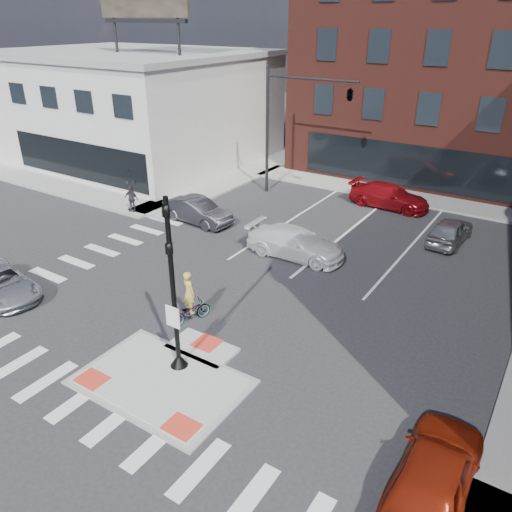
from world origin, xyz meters
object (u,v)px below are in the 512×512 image
Objects in this scene: bg_car_dark at (197,211)px; white_pickup at (295,243)px; bg_car_silver at (450,231)px; cyclist at (190,305)px; pedestrian_a at (132,182)px; red_sedan at (434,473)px; bg_car_red at (389,196)px; pedestrian_b at (131,199)px.

white_pickup is at bearing -92.43° from bg_car_dark.
white_pickup is 1.25× the size of bg_car_silver.
cyclist reaches higher than pedestrian_a.
red_sedan is at bearing -138.76° from white_pickup.
red_sedan is 0.92× the size of bg_car_red.
pedestrian_a is at bearing 80.20° from white_pickup.
pedestrian_a is at bearing -28.70° from red_sedan.
bg_car_dark is at bearing 21.75° from pedestrian_a.
white_pickup reaches higher than bg_car_dark.
pedestrian_a is (-13.03, 1.85, 0.38)m from white_pickup.
bg_car_dark is at bearing 24.22° from bg_car_silver.
red_sedan is 19.65m from bg_car_dark.
pedestrian_b is at bearing 108.02° from bg_car_dark.
pedestrian_b is at bearing 129.78° from bg_car_red.
cyclist is at bearing 173.98° from white_pickup.
bg_car_dark is 4.33m from pedestrian_b.
pedestrian_b reaches higher than red_sedan.
bg_car_silver is 2.52× the size of pedestrian_b.
cyclist is at bearing -43.75° from pedestrian_b.
pedestrian_b is (-17.00, -5.97, 0.26)m from bg_car_silver.
white_pickup is at bearing 22.84° from pedestrian_a.
pedestrian_a is (-6.19, 1.00, 0.39)m from bg_car_dark.
bg_car_red is 3.13× the size of pedestrian_b.
bg_car_dark is at bearing -32.81° from cyclist.
cyclist is at bearing -137.85° from bg_car_dark.
bg_car_dark is 11.84m from bg_car_red.
red_sedan is 1.05× the size of bg_car_dark.
bg_car_dark is at bearing 138.25° from bg_car_red.
white_pickup is (-9.45, 10.15, -0.05)m from red_sedan.
white_pickup is at bearing -74.60° from cyclist.
pedestrian_a reaches higher than white_pickup.
red_sedan is at bearing -175.94° from cyclist.
bg_car_red is 16.77m from cyclist.
cyclist is (6.29, -8.20, 0.03)m from bg_car_dark.
bg_car_red is 16.28m from pedestrian_a.
red_sedan is 21.03m from bg_car_red.
white_pickup is 2.26× the size of cyclist.
pedestrian_b is (-12.50, -9.45, 0.22)m from bg_car_red.
cyclist is 1.39× the size of pedestrian_b.
cyclist is 15.51m from pedestrian_a.
bg_car_silver is at bearing 42.74° from pedestrian_a.
bg_car_dark reaches higher than bg_car_silver.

